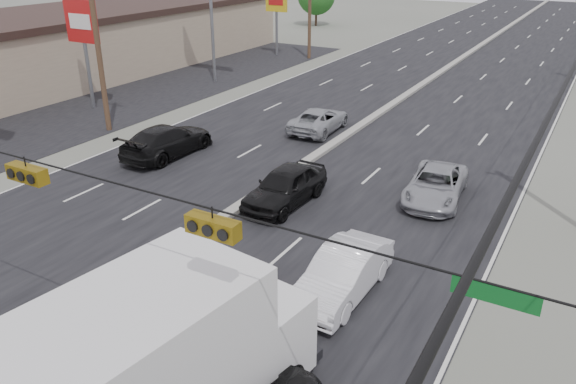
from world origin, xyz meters
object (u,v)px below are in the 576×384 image
Objects in this scene: pole_sign_far at (276,7)px; oncoming_near at (167,141)px; box_truck at (154,375)px; red_sedan at (168,290)px; utility_pole_left_c at (310,1)px; pole_sign_mid at (82,28)px; queue_car_a at (285,187)px; utility_pole_left_b at (97,40)px; queue_car_b at (343,274)px; oncoming_far at (319,120)px; queue_car_c at (436,185)px.

oncoming_near is (9.30, -26.53, -3.62)m from pole_sign_far.
red_sedan is (-3.16, 3.90, -1.32)m from box_truck.
utility_pole_left_c is 1.43× the size of pole_sign_mid.
utility_pole_left_c is at bearing 78.44° from pole_sign_mid.
red_sedan is (19.14, -14.78, -4.35)m from pole_sign_mid.
pole_sign_far is 33.67m from queue_car_a.
pole_sign_far is (-3.50, -0.00, -0.70)m from utility_pole_left_c.
pole_sign_mid is 0.84× the size of box_truck.
queue_car_b is at bearing -24.24° from utility_pole_left_b.
utility_pole_left_b is 1.67× the size of pole_sign_far.
queue_car_b is 16.41m from oncoming_far.
queue_car_c is (1.39, 15.58, -1.42)m from box_truck.
queue_car_a is at bearing 99.66° from red_sedan.
utility_pole_left_c is 1.20× the size of box_truck.
red_sedan is 0.97× the size of queue_car_c.
red_sedan reaches higher than oncoming_far.
box_truck reaches higher than queue_car_c.
pole_sign_mid is at bearing 146.31° from utility_pole_left_b.
pole_sign_far is 45.98m from box_truck.
pole_sign_mid is 22.03m from pole_sign_far.
queue_car_b is at bearing -26.20° from pole_sign_mid.
utility_pole_left_c is at bearing -63.34° from oncoming_far.
queue_car_b is (18.73, -8.43, -4.36)m from utility_pole_left_b.
oncoming_near is (5.80, -26.53, -4.32)m from utility_pole_left_c.
queue_car_a is at bearing -152.54° from queue_car_c.
utility_pole_left_c reaches higher than red_sedan.
pole_sign_far is 1.29× the size of queue_car_a.
utility_pole_left_c reaches higher than oncoming_far.
queue_car_b is 0.83× the size of oncoming_near.
pole_sign_far reaches higher than oncoming_far.
queue_car_b is (4.83, -4.83, -0.04)m from queue_car_a.
pole_sign_mid reaches higher than oncoming_near.
utility_pole_left_c is 2.09× the size of oncoming_far.
box_truck reaches higher than oncoming_far.
utility_pole_left_c is at bearing 121.62° from box_truck.
utility_pole_left_c is 2.20× the size of queue_car_b.
pole_sign_far is 0.72× the size of box_truck.
utility_pole_left_c is 39.82m from red_sedan.
utility_pole_left_b is 14.99m from queue_car_a.
box_truck is (17.81, -15.68, -3.03)m from utility_pole_left_b.
pole_sign_far is 1.25× the size of oncoming_far.
utility_pole_left_b is 25.00m from utility_pole_left_c.
queue_car_b is at bearing -60.74° from utility_pole_left_c.
utility_pole_left_c is at bearing 120.75° from queue_car_b.
oncoming_near is (-8.84, 10.25, 0.02)m from red_sedan.
utility_pole_left_b is at bearing 145.66° from red_sedan.
oncoming_far is at bearing 120.83° from queue_car_b.
oncoming_near is at bearing -23.75° from pole_sign_mid.
queue_car_b is at bearing 90.76° from box_truck.
red_sedan is 0.97× the size of oncoming_far.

